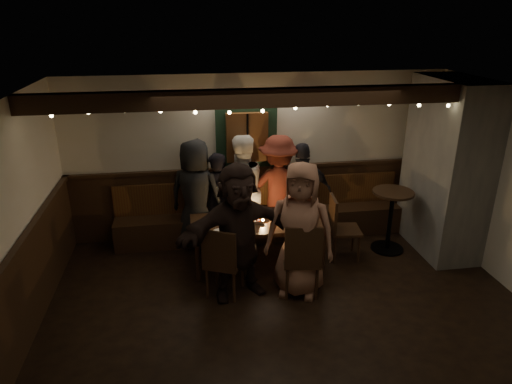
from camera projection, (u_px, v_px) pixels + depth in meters
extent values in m
cube|color=black|center=(292.00, 322.00, 5.44)|extent=(6.00, 5.00, 0.01)
cube|color=black|center=(300.00, 103.00, 4.48)|extent=(6.00, 5.00, 0.01)
cube|color=#EBE2C6|center=(258.00, 156.00, 7.26)|extent=(6.00, 0.01, 2.60)
cube|color=#EBE2C6|center=(1.00, 243.00, 4.53)|extent=(0.01, 5.00, 2.60)
cube|color=black|center=(259.00, 200.00, 7.51)|extent=(6.00, 0.05, 1.10)
cube|color=black|center=(18.00, 306.00, 4.81)|extent=(0.05, 5.00, 1.10)
cube|color=slate|center=(446.00, 168.00, 6.72)|extent=(0.70, 1.40, 2.60)
cube|color=black|center=(261.00, 225.00, 7.40)|extent=(4.60, 0.45, 0.45)
cube|color=#4B2613|center=(259.00, 193.00, 7.40)|extent=(4.60, 0.06, 0.50)
cube|color=black|center=(246.00, 136.00, 7.04)|extent=(0.95, 0.04, 1.00)
cube|color=#4B2613|center=(247.00, 137.00, 6.99)|extent=(0.64, 0.12, 0.76)
cube|color=black|center=(279.00, 97.00, 5.44)|extent=(6.00, 0.16, 0.22)
sphere|color=#FFE599|center=(51.00, 116.00, 5.10)|extent=(0.04, 0.04, 0.04)
sphere|color=#FFE599|center=(88.00, 112.00, 5.14)|extent=(0.04, 0.04, 0.04)
sphere|color=#FFE599|center=(125.00, 111.00, 5.20)|extent=(0.04, 0.04, 0.04)
sphere|color=#FFE599|center=(160.00, 111.00, 5.26)|extent=(0.04, 0.04, 0.04)
sphere|color=#FFE599|center=(195.00, 112.00, 5.33)|extent=(0.04, 0.04, 0.04)
sphere|color=#FFE599|center=(229.00, 113.00, 5.40)|extent=(0.04, 0.04, 0.04)
sphere|color=#FFE599|center=(263.00, 111.00, 5.45)|extent=(0.04, 0.04, 0.04)
sphere|color=#FFE599|center=(295.00, 108.00, 5.50)|extent=(0.04, 0.04, 0.04)
sphere|color=#FFE599|center=(327.00, 105.00, 5.55)|extent=(0.04, 0.04, 0.04)
sphere|color=#FFE599|center=(359.00, 104.00, 5.61)|extent=(0.04, 0.04, 0.04)
sphere|color=#FFE599|center=(389.00, 104.00, 5.67)|extent=(0.04, 0.04, 0.04)
sphere|color=#FFE599|center=(419.00, 105.00, 5.74)|extent=(0.04, 0.04, 0.04)
sphere|color=#FFE599|center=(448.00, 106.00, 5.80)|extent=(0.04, 0.04, 0.04)
sphere|color=#FFE599|center=(477.00, 104.00, 5.86)|extent=(0.04, 0.04, 0.04)
cube|color=black|center=(258.00, 223.00, 6.46)|extent=(1.90, 0.81, 0.05)
cylinder|color=black|center=(198.00, 261.00, 6.15)|extent=(0.06, 0.06, 0.62)
cylinder|color=black|center=(196.00, 238.00, 6.76)|extent=(0.06, 0.06, 0.62)
cylinder|color=black|center=(324.00, 251.00, 6.40)|extent=(0.06, 0.06, 0.62)
cylinder|color=black|center=(311.00, 230.00, 7.02)|extent=(0.06, 0.06, 0.62)
cylinder|color=#BF7226|center=(211.00, 219.00, 6.37)|extent=(0.06, 0.06, 0.13)
cylinder|color=#BF7226|center=(234.00, 225.00, 6.20)|extent=(0.06, 0.06, 0.13)
cylinder|color=silver|center=(255.00, 213.00, 6.58)|extent=(0.06, 0.06, 0.13)
cylinder|color=#BF7226|center=(280.00, 219.00, 6.38)|extent=(0.06, 0.06, 0.13)
cylinder|color=silver|center=(287.00, 210.00, 6.66)|extent=(0.06, 0.06, 0.13)
cylinder|color=#BF7226|center=(310.00, 218.00, 6.40)|extent=(0.06, 0.06, 0.13)
cylinder|color=white|center=(221.00, 232.00, 6.12)|extent=(0.24, 0.24, 0.01)
cube|color=#B2B2B7|center=(259.00, 221.00, 6.40)|extent=(0.14, 0.09, 0.05)
cylinder|color=#990C0C|center=(257.00, 218.00, 6.38)|extent=(0.03, 0.03, 0.14)
cylinder|color=gold|center=(261.00, 218.00, 6.39)|extent=(0.03, 0.03, 0.14)
cylinder|color=silver|center=(263.00, 218.00, 6.49)|extent=(0.05, 0.05, 0.07)
sphere|color=#FFB24C|center=(263.00, 214.00, 6.47)|extent=(0.03, 0.03, 0.03)
cube|color=black|center=(225.00, 262.00, 5.84)|extent=(0.59, 0.59, 0.04)
cube|color=black|center=(219.00, 251.00, 5.56)|extent=(0.42, 0.22, 0.51)
cylinder|color=black|center=(242.00, 273.00, 6.05)|extent=(0.04, 0.04, 0.43)
cylinder|color=black|center=(234.00, 288.00, 5.72)|extent=(0.04, 0.04, 0.43)
cylinder|color=black|center=(217.00, 269.00, 6.13)|extent=(0.04, 0.04, 0.43)
cylinder|color=black|center=(207.00, 283.00, 5.81)|extent=(0.04, 0.04, 0.43)
cube|color=black|center=(301.00, 259.00, 5.86)|extent=(0.53, 0.53, 0.04)
cube|color=black|center=(304.00, 247.00, 5.56)|extent=(0.47, 0.11, 0.53)
cylinder|color=black|center=(313.00, 268.00, 6.13)|extent=(0.04, 0.04, 0.46)
cylinder|color=black|center=(317.00, 284.00, 5.78)|extent=(0.04, 0.04, 0.46)
cylinder|color=black|center=(285.00, 268.00, 6.13)|extent=(0.04, 0.04, 0.46)
cylinder|color=black|center=(287.00, 284.00, 5.78)|extent=(0.04, 0.04, 0.46)
cube|color=black|center=(345.00, 230.00, 6.72)|extent=(0.48, 0.48, 0.04)
cube|color=black|center=(333.00, 214.00, 6.61)|extent=(0.09, 0.44, 0.50)
cylinder|color=black|center=(359.00, 250.00, 6.65)|extent=(0.04, 0.04, 0.42)
cylinder|color=black|center=(335.00, 250.00, 6.63)|extent=(0.04, 0.04, 0.42)
cylinder|color=black|center=(353.00, 238.00, 6.97)|extent=(0.04, 0.04, 0.42)
cylinder|color=black|center=(330.00, 239.00, 6.96)|extent=(0.04, 0.04, 0.42)
cylinder|color=black|center=(387.00, 248.00, 7.10)|extent=(0.49, 0.49, 0.03)
cylinder|color=black|center=(390.00, 221.00, 6.93)|extent=(0.07, 0.07, 0.95)
cylinder|color=black|center=(393.00, 192.00, 6.75)|extent=(0.61, 0.61, 0.04)
imported|color=black|center=(196.00, 195.00, 6.89)|extent=(0.99, 0.84, 1.72)
imported|color=black|center=(217.00, 199.00, 7.03)|extent=(0.63, 0.51, 1.50)
imported|color=white|center=(241.00, 191.00, 7.00)|extent=(1.04, 0.93, 1.76)
imported|color=#5B2219|center=(279.00, 189.00, 7.15)|extent=(1.22, 0.85, 1.72)
imported|color=black|center=(302.00, 193.00, 7.14)|extent=(0.94, 0.40, 1.60)
imported|color=black|center=(239.00, 232.00, 5.66)|extent=(1.74, 0.91, 1.79)
imported|color=#A16B53|center=(300.00, 230.00, 5.71)|extent=(1.02, 0.85, 1.78)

